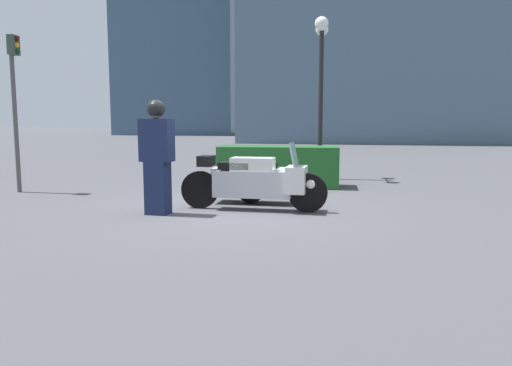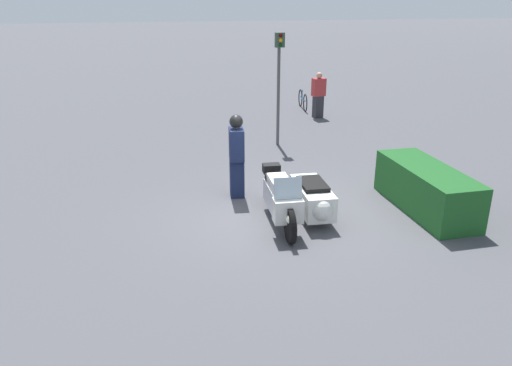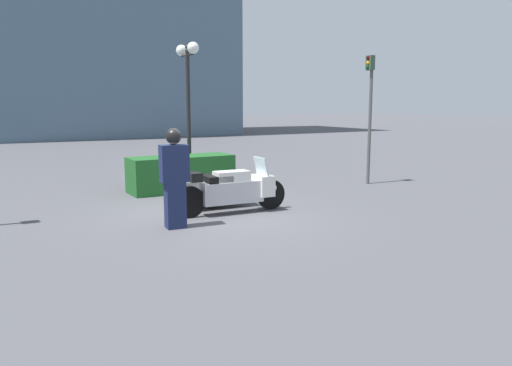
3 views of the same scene
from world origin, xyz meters
TOP-DOWN VIEW (x-y plane):
  - ground_plane at (0.00, 0.00)m, footprint 160.00×160.00m
  - police_motorcycle at (0.48, 0.33)m, footprint 2.52×1.36m
  - officer_rider at (-1.06, -0.61)m, footprint 0.53×0.36m
  - hedge_bush_curbside at (0.57, 3.07)m, footprint 2.73×0.96m
  - twin_lamp_post at (1.48, 4.66)m, footprint 0.34×1.18m
  - traffic_light_near at (5.61, 1.43)m, footprint 0.22×0.28m

SIDE VIEW (x-z plane):
  - ground_plane at x=0.00m, z-range 0.00..0.00m
  - hedge_bush_curbside at x=0.57m, z-range 0.00..0.92m
  - police_motorcycle at x=0.48m, z-range -0.11..1.04m
  - officer_rider at x=-1.06m, z-range 0.05..1.90m
  - traffic_light_near at x=5.61m, z-range 0.55..4.15m
  - twin_lamp_post at x=1.48m, z-range 1.05..5.06m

